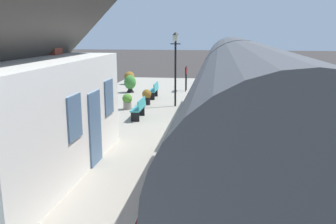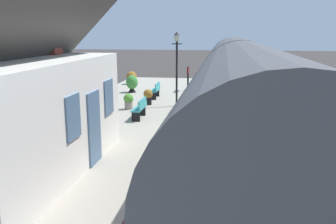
{
  "view_description": "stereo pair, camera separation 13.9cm",
  "coord_description": "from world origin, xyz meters",
  "px_view_note": "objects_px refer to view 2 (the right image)",
  "views": [
    {
      "loc": [
        -13.45,
        -0.2,
        4.56
      ],
      "look_at": [
        -1.34,
        1.5,
        1.83
      ],
      "focal_mm": 38.45,
      "sensor_mm": 36.0,
      "label": 1
    },
    {
      "loc": [
        -13.43,
        -0.34,
        4.56
      ],
      "look_at": [
        -1.34,
        1.5,
        1.83
      ],
      "focal_mm": 38.45,
      "sensor_mm": 36.0,
      "label": 2
    }
  ],
  "objects_px": {
    "planter_edge_near": "(132,83)",
    "station_sign_board": "(188,73)",
    "train": "(239,108)",
    "station_building": "(14,112)",
    "planter_edge_far": "(132,77)",
    "lamp_post_platform": "(177,55)",
    "planter_under_sign": "(148,96)",
    "planter_bench_left": "(129,101)",
    "bench_by_lamp": "(140,108)",
    "bench_mid_platform": "(156,90)"
  },
  "relations": [
    {
      "from": "planter_bench_left",
      "to": "lamp_post_platform",
      "type": "relative_size",
      "value": 0.21
    },
    {
      "from": "train",
      "to": "station_building",
      "type": "bearing_deg",
      "value": 114.92
    },
    {
      "from": "station_building",
      "to": "planter_under_sign",
      "type": "height_order",
      "value": "station_building"
    },
    {
      "from": "planter_under_sign",
      "to": "station_sign_board",
      "type": "height_order",
      "value": "station_sign_board"
    },
    {
      "from": "bench_mid_platform",
      "to": "train",
      "type": "bearing_deg",
      "value": -153.81
    },
    {
      "from": "lamp_post_platform",
      "to": "station_sign_board",
      "type": "relative_size",
      "value": 2.38
    },
    {
      "from": "bench_by_lamp",
      "to": "planter_bench_left",
      "type": "bearing_deg",
      "value": 28.86
    },
    {
      "from": "planter_edge_far",
      "to": "planter_edge_near",
      "type": "bearing_deg",
      "value": -165.26
    },
    {
      "from": "planter_under_sign",
      "to": "lamp_post_platform",
      "type": "height_order",
      "value": "lamp_post_platform"
    },
    {
      "from": "planter_bench_left",
      "to": "planter_edge_far",
      "type": "distance_m",
      "value": 8.74
    },
    {
      "from": "bench_mid_platform",
      "to": "planter_under_sign",
      "type": "height_order",
      "value": "bench_mid_platform"
    },
    {
      "from": "planter_edge_far",
      "to": "train",
      "type": "bearing_deg",
      "value": -153.26
    },
    {
      "from": "train",
      "to": "bench_mid_platform",
      "type": "height_order",
      "value": "train"
    },
    {
      "from": "planter_bench_left",
      "to": "station_sign_board",
      "type": "height_order",
      "value": "station_sign_board"
    },
    {
      "from": "planter_edge_far",
      "to": "bench_by_lamp",
      "type": "bearing_deg",
      "value": -163.69
    },
    {
      "from": "bench_mid_platform",
      "to": "station_sign_board",
      "type": "xyz_separation_m",
      "value": [
        2.85,
        -1.58,
        0.71
      ]
    },
    {
      "from": "planter_edge_near",
      "to": "station_sign_board",
      "type": "bearing_deg",
      "value": -72.36
    },
    {
      "from": "bench_by_lamp",
      "to": "planter_under_sign",
      "type": "height_order",
      "value": "bench_by_lamp"
    },
    {
      "from": "station_building",
      "to": "station_sign_board",
      "type": "xyz_separation_m",
      "value": [
        14.41,
        -3.2,
        -0.49
      ]
    },
    {
      "from": "planter_bench_left",
      "to": "station_sign_board",
      "type": "relative_size",
      "value": 0.49
    },
    {
      "from": "planter_edge_near",
      "to": "station_sign_board",
      "type": "relative_size",
      "value": 0.69
    },
    {
      "from": "bench_mid_platform",
      "to": "planter_under_sign",
      "type": "distance_m",
      "value": 1.97
    },
    {
      "from": "bench_mid_platform",
      "to": "station_sign_board",
      "type": "height_order",
      "value": "station_sign_board"
    },
    {
      "from": "planter_edge_near",
      "to": "planter_edge_far",
      "type": "distance_m",
      "value": 3.67
    },
    {
      "from": "station_building",
      "to": "bench_mid_platform",
      "type": "relative_size",
      "value": 5.31
    },
    {
      "from": "planter_edge_far",
      "to": "lamp_post_platform",
      "type": "relative_size",
      "value": 0.26
    },
    {
      "from": "station_building",
      "to": "bench_by_lamp",
      "type": "relative_size",
      "value": 5.33
    },
    {
      "from": "bench_by_lamp",
      "to": "planter_edge_near",
      "type": "xyz_separation_m",
      "value": [
        6.78,
        2.09,
        0.09
      ]
    },
    {
      "from": "bench_by_lamp",
      "to": "planter_edge_far",
      "type": "bearing_deg",
      "value": 16.31
    },
    {
      "from": "planter_edge_far",
      "to": "planter_under_sign",
      "type": "bearing_deg",
      "value": -159.34
    },
    {
      "from": "planter_under_sign",
      "to": "station_sign_board",
      "type": "xyz_separation_m",
      "value": [
        4.82,
        -1.62,
        0.74
      ]
    },
    {
      "from": "bench_mid_platform",
      "to": "planter_bench_left",
      "type": "bearing_deg",
      "value": 166.58
    },
    {
      "from": "bench_mid_platform",
      "to": "station_sign_board",
      "type": "distance_m",
      "value": 3.34
    },
    {
      "from": "train",
      "to": "planter_edge_near",
      "type": "bearing_deg",
      "value": 30.32
    },
    {
      "from": "bench_by_lamp",
      "to": "planter_edge_far",
      "type": "height_order",
      "value": "planter_edge_far"
    },
    {
      "from": "station_building",
      "to": "planter_under_sign",
      "type": "bearing_deg",
      "value": -9.37
    },
    {
      "from": "train",
      "to": "planter_edge_near",
      "type": "relative_size",
      "value": 16.09
    },
    {
      "from": "station_building",
      "to": "planter_edge_near",
      "type": "bearing_deg",
      "value": 0.98
    },
    {
      "from": "bench_by_lamp",
      "to": "bench_mid_platform",
      "type": "xyz_separation_m",
      "value": [
        5.02,
        0.24,
        0.0
      ]
    },
    {
      "from": "train",
      "to": "planter_edge_near",
      "type": "height_order",
      "value": "train"
    },
    {
      "from": "lamp_post_platform",
      "to": "station_building",
      "type": "bearing_deg",
      "value": 161.85
    },
    {
      "from": "station_building",
      "to": "bench_mid_platform",
      "type": "height_order",
      "value": "station_building"
    },
    {
      "from": "planter_bench_left",
      "to": "planter_edge_far",
      "type": "height_order",
      "value": "planter_edge_far"
    },
    {
      "from": "station_building",
      "to": "planter_edge_far",
      "type": "distance_m",
      "value": 16.95
    },
    {
      "from": "planter_edge_far",
      "to": "planter_bench_left",
      "type": "bearing_deg",
      "value": -166.66
    },
    {
      "from": "planter_bench_left",
      "to": "planter_under_sign",
      "type": "height_order",
      "value": "planter_under_sign"
    },
    {
      "from": "planter_bench_left",
      "to": "planter_under_sign",
      "type": "xyz_separation_m",
      "value": [
        1.23,
        -0.73,
        0.04
      ]
    },
    {
      "from": "train",
      "to": "bench_mid_platform",
      "type": "relative_size",
      "value": 12.44
    },
    {
      "from": "planter_edge_near",
      "to": "planter_edge_far",
      "type": "height_order",
      "value": "planter_edge_near"
    },
    {
      "from": "planter_under_sign",
      "to": "planter_edge_near",
      "type": "bearing_deg",
      "value": 25.89
    }
  ]
}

